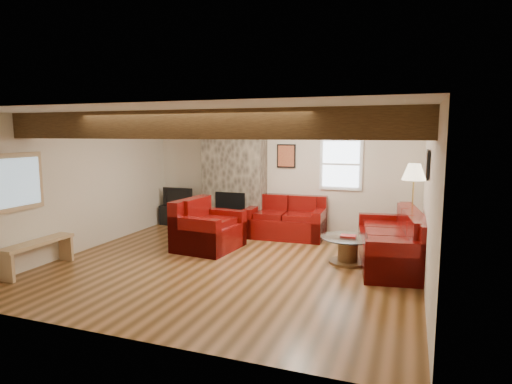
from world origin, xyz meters
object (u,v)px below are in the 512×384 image
television (179,197)px  armchair_red (209,225)px  loveseat (286,217)px  floor_lamp (414,177)px  tv_cabinet (180,215)px  coffee_table (348,250)px  sofa_three (391,238)px

television → armchair_red: bearing=-46.6°
loveseat → floor_lamp: (2.51, -0.39, 0.98)m
tv_cabinet → television: size_ratio=1.20×
coffee_table → television: 4.61m
sofa_three → tv_cabinet: (-4.93, 1.51, -0.22)m
floor_lamp → coffee_table: bearing=-133.7°
armchair_red → coffee_table: armchair_red is taller
sofa_three → coffee_table: (-0.68, -0.22, -0.22)m
sofa_three → television: (-4.93, 1.51, 0.24)m
loveseat → armchair_red: bearing=-130.7°
sofa_three → loveseat: (-2.19, 1.21, -0.02)m
sofa_three → loveseat: sofa_three is taller
tv_cabinet → armchair_red: bearing=-46.6°
tv_cabinet → floor_lamp: 5.42m
loveseat → television: (-2.74, 0.30, 0.26)m
loveseat → television: television is taller
loveseat → floor_lamp: bearing=-11.2°
coffee_table → floor_lamp: floor_lamp is taller
sofa_three → loveseat: 2.50m
tv_cabinet → television: bearing=0.0°
loveseat → tv_cabinet: 2.77m
television → floor_lamp: bearing=-7.4°
sofa_three → coffee_table: bearing=-81.2°
sofa_three → armchair_red: (-3.31, -0.21, 0.03)m
floor_lamp → loveseat: bearing=171.2°
loveseat → tv_cabinet: loveseat is taller
sofa_three → floor_lamp: size_ratio=1.40×
armchair_red → coffee_table: 2.64m
armchair_red → television: size_ratio=1.51×
loveseat → coffee_table: 2.09m
coffee_table → armchair_red: bearing=179.8°
coffee_table → television: bearing=157.9°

